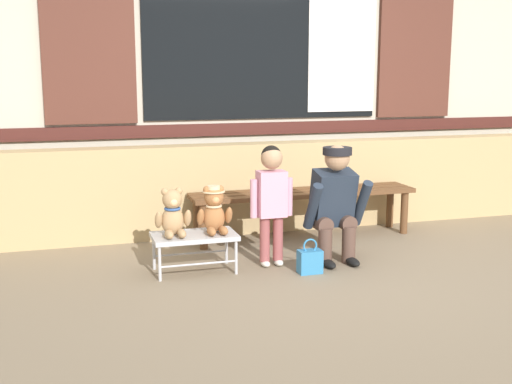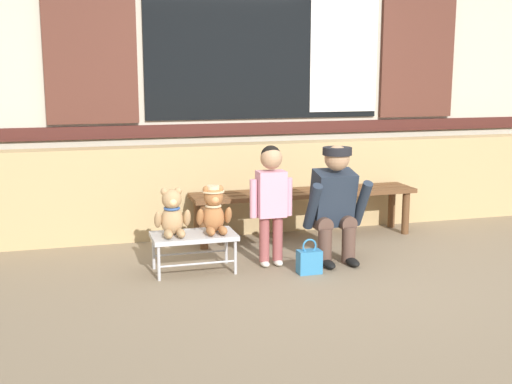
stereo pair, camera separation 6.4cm
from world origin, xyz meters
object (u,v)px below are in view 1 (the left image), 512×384
at_px(child_standing, 271,192).
at_px(handbag_on_ground, 310,261).
at_px(small_display_bench, 194,238).
at_px(adult_crouching, 335,203).
at_px(teddy_bear_with_hat, 214,210).
at_px(wooden_bench_long, 303,198).
at_px(teddy_bear_plain, 173,214).

relative_size(child_standing, handbag_on_ground, 3.52).
distance_m(small_display_bench, handbag_on_ground, 0.90).
bearing_deg(adult_crouching, teddy_bear_with_hat, 177.90).
relative_size(wooden_bench_long, teddy_bear_plain, 5.78).
bearing_deg(teddy_bear_plain, teddy_bear_with_hat, 0.13).
distance_m(teddy_bear_with_hat, child_standing, 0.47).
distance_m(wooden_bench_long, small_display_bench, 1.40).
bearing_deg(teddy_bear_plain, child_standing, -0.91).
bearing_deg(adult_crouching, small_display_bench, 178.30).
height_order(wooden_bench_long, handbag_on_ground, wooden_bench_long).
bearing_deg(small_display_bench, handbag_on_ground, -18.84).
distance_m(wooden_bench_long, adult_crouching, 0.80).
relative_size(small_display_bench, teddy_bear_plain, 1.76).
relative_size(wooden_bench_long, handbag_on_ground, 7.72).
distance_m(adult_crouching, handbag_on_ground, 0.55).
relative_size(teddy_bear_plain, adult_crouching, 0.38).
relative_size(wooden_bench_long, adult_crouching, 2.21).
distance_m(small_display_bench, teddy_bear_with_hat, 0.26).
relative_size(teddy_bear_with_hat, adult_crouching, 0.38).
relative_size(small_display_bench, teddy_bear_with_hat, 1.76).
bearing_deg(wooden_bench_long, handbag_on_ground, -108.00).
relative_size(small_display_bench, child_standing, 0.67).
xyz_separation_m(teddy_bear_plain, teddy_bear_with_hat, (0.32, 0.00, 0.01)).
relative_size(teddy_bear_with_hat, child_standing, 0.38).
distance_m(small_display_bench, teddy_bear_plain, 0.25).
distance_m(wooden_bench_long, handbag_on_ground, 1.13).
xyz_separation_m(child_standing, adult_crouching, (0.53, -0.02, -0.11)).
bearing_deg(handbag_on_ground, wooden_bench_long, 72.00).
height_order(teddy_bear_plain, child_standing, child_standing).
bearing_deg(adult_crouching, wooden_bench_long, 87.91).
xyz_separation_m(teddy_bear_plain, handbag_on_ground, (1.00, -0.29, -0.37)).
distance_m(child_standing, adult_crouching, 0.54).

